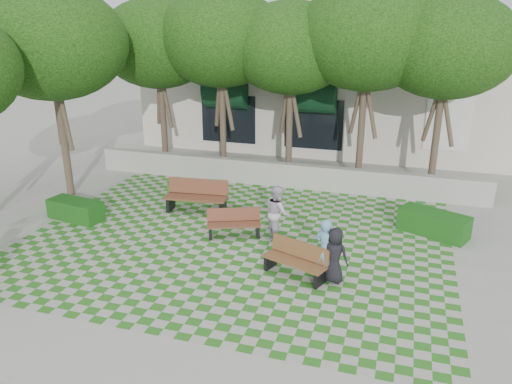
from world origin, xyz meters
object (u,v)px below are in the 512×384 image
(person_blue, at_px, (325,250))
(hedge_midleft, at_px, (195,191))
(bench_mid, at_px, (234,223))
(bench_west, at_px, (197,197))
(hedge_east, at_px, (434,223))
(person_dark, at_px, (334,255))
(person_white, at_px, (277,213))
(hedge_west, at_px, (76,210))
(bench_east, at_px, (296,260))

(person_blue, bearing_deg, hedge_midleft, -14.57)
(bench_mid, distance_m, hedge_midleft, 3.40)
(bench_mid, relative_size, bench_west, 0.79)
(hedge_east, height_order, person_dark, person_dark)
(bench_west, relative_size, person_white, 1.29)
(hedge_east, bearing_deg, hedge_west, -168.96)
(bench_mid, xyz_separation_m, hedge_east, (5.62, 1.85, -0.05))
(person_blue, bearing_deg, hedge_east, -102.74)
(bench_mid, bearing_deg, hedge_west, 161.21)
(person_dark, bearing_deg, hedge_east, -108.39)
(hedge_west, xyz_separation_m, person_white, (6.51, 0.48, 0.50))
(bench_east, height_order, bench_west, bench_west)
(bench_east, relative_size, hedge_midleft, 0.96)
(hedge_east, xyz_separation_m, person_white, (-4.36, -1.65, 0.46))
(bench_east, relative_size, bench_west, 0.83)
(hedge_east, xyz_separation_m, hedge_west, (-10.88, -2.12, -0.03))
(hedge_west, xyz_separation_m, person_dark, (8.47, -1.52, 0.39))
(bench_west, relative_size, person_dark, 1.48)
(person_dark, xyz_separation_m, person_white, (-1.95, 2.00, 0.11))
(hedge_east, bearing_deg, bench_mid, -161.82)
(bench_mid, distance_m, person_white, 1.34)
(person_blue, height_order, person_white, person_white)
(hedge_midleft, height_order, hedge_west, hedge_midleft)
(bench_west, xyz_separation_m, hedge_west, (-3.43, -1.76, -0.20))
(bench_west, relative_size, hedge_east, 1.05)
(bench_east, height_order, bench_mid, bench_east)
(bench_mid, relative_size, person_blue, 1.03)
(hedge_west, bearing_deg, person_white, 4.18)
(bench_east, relative_size, person_dark, 1.23)
(person_blue, xyz_separation_m, person_white, (-1.72, 1.93, 0.01))
(hedge_west, bearing_deg, hedge_east, 11.04)
(bench_west, distance_m, hedge_midleft, 1.13)
(bench_east, bearing_deg, hedge_east, 67.65)
(person_dark, bearing_deg, hedge_west, 4.95)
(hedge_midleft, bearing_deg, bench_west, -62.29)
(person_dark, bearing_deg, person_white, -30.51)
(hedge_east, height_order, hedge_west, hedge_east)
(bench_mid, relative_size, hedge_west, 0.91)
(hedge_east, bearing_deg, person_blue, -126.48)
(hedge_west, relative_size, person_white, 1.11)
(person_blue, bearing_deg, hedge_west, 13.71)
(bench_mid, xyz_separation_m, person_white, (1.26, 0.20, 0.42))
(bench_west, height_order, person_white, person_white)
(hedge_east, relative_size, person_dark, 1.41)
(bench_mid, bearing_deg, person_blue, -51.97)
(bench_west, distance_m, hedge_east, 7.45)
(bench_east, height_order, person_white, person_white)
(bench_west, bearing_deg, hedge_west, -159.03)
(bench_east, distance_m, bench_mid, 2.88)
(bench_east, bearing_deg, person_blue, 24.42)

